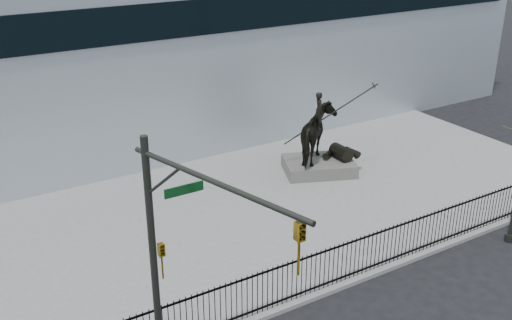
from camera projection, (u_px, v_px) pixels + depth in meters
ground at (370, 303)px, 18.97m from camera, size 120.00×120.00×0.00m
plaza at (256, 212)px, 24.44m from camera, size 30.00×12.00×0.15m
building at (133, 45)px, 32.91m from camera, size 44.00×14.00×9.00m
picket_fence at (347, 260)px, 19.60m from camera, size 22.10×0.10×1.50m
statue_plinth at (319, 166)px, 27.81m from camera, size 3.76×3.22×0.59m
equestrian_statue at (322, 135)px, 27.21m from camera, size 3.78×3.13×3.44m
traffic_signal_left at (177, 266)px, 13.67m from camera, size 1.52×4.84×7.00m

